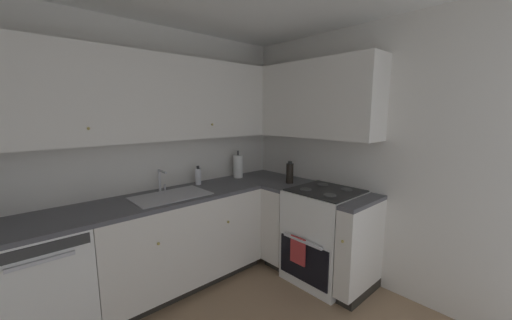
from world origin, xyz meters
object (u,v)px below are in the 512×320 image
object	(u,v)px
soap_bottle	(198,176)
dishwasher	(41,286)
paper_towel_roll	(238,166)
oven_range	(324,234)
oil_bottle	(290,173)

from	to	relation	value
soap_bottle	dishwasher	bearing A→B (deg)	-172.74
soap_bottle	paper_towel_roll	xyz separation A→B (m)	(0.52, -0.02, 0.04)
paper_towel_roll	oven_range	bearing A→B (deg)	-76.23
dishwasher	soap_bottle	distance (m)	1.54
oven_range	oil_bottle	world-z (taller)	oil_bottle
dishwasher	paper_towel_roll	world-z (taller)	paper_towel_roll
dishwasher	oil_bottle	distance (m)	2.30
oil_bottle	dishwasher	bearing A→B (deg)	168.86
dishwasher	oil_bottle	xyz separation A→B (m)	(2.18, -0.43, 0.58)
oven_range	soap_bottle	bearing A→B (deg)	126.33
oven_range	paper_towel_roll	xyz separation A→B (m)	(-0.25, 1.04, 0.58)
oven_range	oil_bottle	xyz separation A→B (m)	(-0.02, 0.45, 0.56)
soap_bottle	paper_towel_roll	bearing A→B (deg)	-2.18
dishwasher	oven_range	size ratio (longest dim) A/B	0.83
dishwasher	oven_range	world-z (taller)	oven_range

